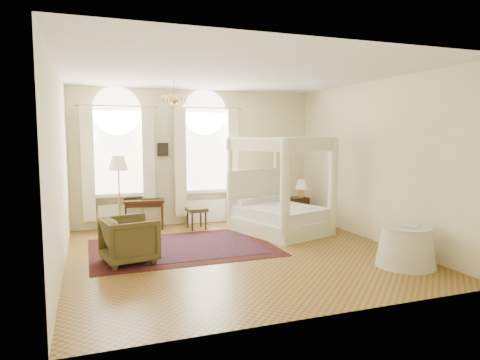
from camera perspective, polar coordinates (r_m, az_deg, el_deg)
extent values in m
plane|color=olive|center=(8.10, -0.41, -9.70)|extent=(6.00, 6.00, 0.00)
plane|color=#FEEEC1|center=(10.69, -5.74, 3.06)|extent=(6.00, 0.00, 6.00)
plane|color=#FEEEC1|center=(5.10, 10.80, -0.23)|extent=(6.00, 0.00, 6.00)
plane|color=#FEEEC1|center=(7.40, -22.93, 1.31)|extent=(0.00, 6.00, 6.00)
plane|color=#FEEEC1|center=(9.25, 17.41, 2.36)|extent=(0.00, 6.00, 6.00)
plane|color=white|center=(7.88, -0.43, 14.07)|extent=(6.00, 6.00, 0.00)
cube|color=silver|center=(10.36, -15.98, 3.59)|extent=(1.10, 0.04, 1.90)
cylinder|color=silver|center=(10.37, -16.13, 8.84)|extent=(1.10, 0.04, 1.10)
cube|color=white|center=(10.36, -15.79, -1.90)|extent=(1.32, 0.24, 0.08)
cube|color=beige|center=(10.18, -19.64, 2.03)|extent=(0.28, 0.14, 2.60)
cube|color=beige|center=(10.27, -12.14, 2.27)|extent=(0.28, 0.14, 2.60)
cube|color=white|center=(10.46, -15.71, -4.66)|extent=(1.00, 0.12, 0.58)
cube|color=silver|center=(10.71, -4.67, 3.87)|extent=(1.10, 0.04, 1.90)
cylinder|color=silver|center=(10.72, -4.72, 8.96)|extent=(1.10, 0.04, 1.10)
cube|color=white|center=(10.70, -4.50, -1.45)|extent=(1.32, 0.24, 0.08)
cube|color=beige|center=(10.40, -7.99, 2.39)|extent=(0.28, 0.14, 2.60)
cube|color=beige|center=(10.75, -0.97, 2.57)|extent=(0.28, 0.14, 2.60)
cube|color=white|center=(10.80, -4.51, -4.12)|extent=(1.00, 0.12, 0.58)
cylinder|color=#C38A41|center=(8.77, -8.77, 11.86)|extent=(0.02, 0.02, 0.40)
sphere|color=#C38A41|center=(8.75, -8.74, 10.43)|extent=(0.16, 0.16, 0.16)
sphere|color=beige|center=(8.80, -7.32, 10.88)|extent=(0.07, 0.07, 0.07)
sphere|color=beige|center=(8.97, -8.29, 10.78)|extent=(0.07, 0.07, 0.07)
sphere|color=beige|center=(8.93, -9.69, 10.78)|extent=(0.07, 0.07, 0.07)
sphere|color=beige|center=(8.72, -10.20, 10.88)|extent=(0.07, 0.07, 0.07)
sphere|color=beige|center=(8.55, -9.24, 11.00)|extent=(0.07, 0.07, 0.07)
sphere|color=beige|center=(8.60, -7.77, 10.99)|extent=(0.07, 0.07, 0.07)
cube|color=black|center=(10.48, -10.24, 4.03)|extent=(0.26, 0.03, 0.32)
cube|color=black|center=(11.09, 1.59, 4.74)|extent=(0.22, 0.03, 0.26)
cube|color=beige|center=(9.78, 5.30, -5.99)|extent=(2.10, 2.33, 0.33)
cube|color=silver|center=(9.72, 5.32, -4.30)|extent=(1.98, 2.21, 0.26)
cube|color=beige|center=(10.35, 1.79, -1.58)|extent=(1.51, 0.57, 1.10)
cube|color=beige|center=(9.86, -1.37, -0.62)|extent=(0.10, 0.10, 2.12)
cube|color=beige|center=(10.79, 4.81, -0.06)|extent=(0.10, 0.10, 2.12)
cube|color=beige|center=(8.48, 6.04, -1.73)|extent=(0.10, 0.10, 2.12)
cube|color=beige|center=(9.55, 12.30, -0.97)|extent=(0.10, 0.10, 2.12)
cube|color=beige|center=(10.25, 1.88, 5.56)|extent=(1.51, 0.57, 0.07)
cube|color=beige|center=(8.93, 9.47, 5.42)|extent=(1.51, 0.57, 0.07)
cube|color=beige|center=(9.08, 2.08, 5.51)|extent=(0.68, 1.85, 0.07)
cube|color=beige|center=(10.08, 8.42, 5.50)|extent=(0.68, 1.85, 0.07)
cube|color=beige|center=(10.25, 1.88, 4.84)|extent=(1.55, 0.55, 0.26)
cube|color=beige|center=(8.93, 9.46, 4.60)|extent=(1.55, 0.55, 0.26)
cube|color=beige|center=(9.08, 2.08, 4.69)|extent=(0.67, 1.90, 0.26)
cube|color=beige|center=(10.08, 8.41, 4.76)|extent=(0.67, 1.90, 0.26)
cylinder|color=beige|center=(8.47, 6.05, -1.11)|extent=(0.20, 0.20, 1.93)
cylinder|color=beige|center=(9.54, 12.31, -0.42)|extent=(0.20, 0.20, 1.93)
cube|color=#361E0E|center=(11.16, 7.84, -3.82)|extent=(0.43, 0.39, 0.60)
cylinder|color=#C38A41|center=(11.14, 8.17, -1.70)|extent=(0.13, 0.13, 0.22)
cone|color=beige|center=(11.11, 8.18, -0.58)|extent=(0.31, 0.31, 0.24)
cube|color=#361E0E|center=(10.25, -12.64, -2.71)|extent=(1.00, 0.64, 0.06)
cube|color=#361E0E|center=(10.27, -12.63, -3.17)|extent=(0.89, 0.53, 0.09)
cylinder|color=#361E0E|center=(10.52, -14.76, -4.43)|extent=(0.05, 0.05, 0.65)
cylinder|color=#361E0E|center=(10.48, -10.31, -4.38)|extent=(0.05, 0.05, 0.65)
cylinder|color=#361E0E|center=(10.16, -14.96, -4.81)|extent=(0.05, 0.05, 0.65)
cylinder|color=#361E0E|center=(10.11, -10.35, -4.75)|extent=(0.05, 0.05, 0.65)
imported|color=black|center=(10.31, -12.32, -2.42)|extent=(0.41, 0.32, 0.03)
cube|color=#3F371B|center=(10.06, -5.82, -3.95)|extent=(0.48, 0.48, 0.09)
cylinder|color=#361E0E|center=(9.91, -6.38, -5.60)|extent=(0.04, 0.04, 0.42)
cylinder|color=#361E0E|center=(10.02, -4.60, -5.45)|extent=(0.04, 0.04, 0.42)
cylinder|color=#361E0E|center=(10.21, -6.98, -5.26)|extent=(0.04, 0.04, 0.42)
cylinder|color=#361E0E|center=(10.32, -5.25, -5.12)|extent=(0.04, 0.04, 0.42)
imported|color=#42381C|center=(7.67, -14.54, -7.72)|extent=(1.03, 1.01, 0.80)
cube|color=white|center=(7.80, -14.70, -7.56)|extent=(0.66, 0.53, 0.02)
cylinder|color=#C38A41|center=(7.62, -16.10, -9.44)|extent=(0.02, 0.02, 0.39)
cylinder|color=#C38A41|center=(7.77, -12.47, -9.04)|extent=(0.02, 0.02, 0.39)
cylinder|color=#C38A41|center=(7.93, -16.81, -8.86)|extent=(0.02, 0.02, 0.39)
cylinder|color=#C38A41|center=(8.08, -13.30, -8.49)|extent=(0.02, 0.02, 0.39)
cylinder|color=#C38A41|center=(10.09, -15.67, -6.70)|extent=(0.31, 0.31, 0.03)
cylinder|color=#C38A41|center=(9.95, -15.79, -2.47)|extent=(0.04, 0.04, 1.53)
cone|color=beige|center=(9.87, -15.93, 2.23)|extent=(0.45, 0.45, 0.33)
cube|color=#451310|center=(8.54, -7.59, -8.91)|extent=(3.51, 2.53, 0.01)
cube|color=black|center=(8.54, -7.60, -8.87)|extent=(2.96, 1.98, 0.01)
cone|color=beige|center=(7.78, 21.23, -8.37)|extent=(0.98, 0.98, 0.63)
cylinder|color=beige|center=(7.71, 21.33, -5.96)|extent=(0.80, 0.80, 0.04)
imported|color=black|center=(7.60, 21.66, -5.91)|extent=(0.31, 0.32, 0.02)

